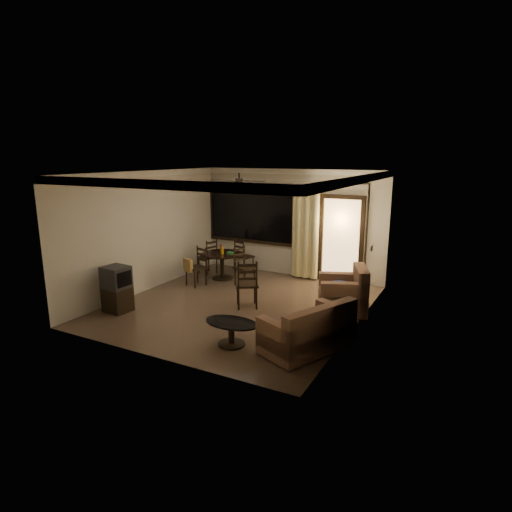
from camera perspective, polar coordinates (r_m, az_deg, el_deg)
The scene contains 12 objects.
ground at distance 9.26m, azimuth -2.12°, elevation -6.54°, with size 5.50×5.50×0.00m, color #7F6651.
room_shell at distance 10.13m, azimuth 5.76°, elevation 5.80°, with size 5.50×6.70×5.50m.
dining_table at distance 11.09m, azimuth -4.53°, elevation -0.33°, with size 1.08×1.08×0.90m.
dining_chair_west at distance 11.68m, azimuth -6.41°, elevation -0.95°, with size 0.53×0.53×0.95m.
dining_chair_east at distance 10.55m, azimuth -1.56°, elevation -2.43°, with size 0.53×0.53×0.95m.
dining_chair_south at distance 10.63m, azimuth -8.04°, elevation -2.31°, with size 0.53×0.56×0.95m.
dining_chair_north at distance 11.65m, azimuth -1.62°, elevation -0.91°, with size 0.53×0.53×0.95m.
tv_cabinet at distance 9.21m, azimuth -18.05°, elevation -4.19°, with size 0.54×0.49×0.95m.
sofa at distance 7.14m, azimuth 7.16°, elevation -10.05°, with size 1.36×1.72×0.81m.
armchair at distance 8.93m, azimuth 11.82°, elevation -4.98°, with size 1.20×1.20×0.93m.
coffee_table at distance 7.32m, azimuth -3.30°, elevation -9.76°, with size 0.95×0.57×0.42m.
side_chair at distance 9.05m, azimuth -1.22°, elevation -4.95°, with size 0.64×0.64×1.04m.
Camera 1 is at (4.36, -7.54, 3.15)m, focal length 30.00 mm.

